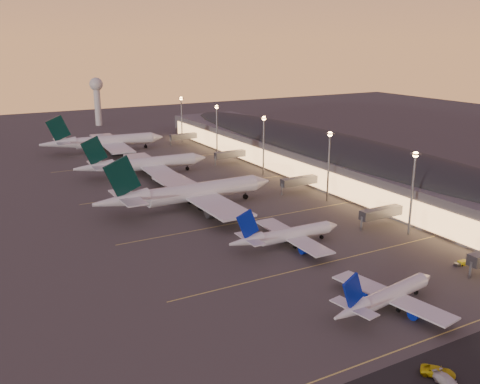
{
  "coord_description": "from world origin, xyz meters",
  "views": [
    {
      "loc": [
        -83.85,
        -109.06,
        57.69
      ],
      "look_at": [
        2.0,
        45.0,
        7.0
      ],
      "focal_mm": 40.0,
      "sensor_mm": 36.0,
      "label": 1
    }
  ],
  "objects_px": {
    "airliner_wide_far": "(104,142)",
    "service_van_b": "(438,372)",
    "airliner_narrow_north": "(286,235)",
    "radar_tower": "(97,93)",
    "airliner_narrow_south": "(386,297)",
    "airliner_wide_mid": "(143,164)",
    "baggage_tug_b": "(461,263)",
    "airliner_wide_near": "(188,193)",
    "service_van_c": "(448,382)"
  },
  "relations": [
    {
      "from": "airliner_wide_near",
      "to": "airliner_wide_mid",
      "type": "distance_m",
      "value": 53.68
    },
    {
      "from": "airliner_wide_mid",
      "to": "radar_tower",
      "type": "bearing_deg",
      "value": 84.97
    },
    {
      "from": "airliner_wide_near",
      "to": "service_van_b",
      "type": "relative_size",
      "value": 11.14
    },
    {
      "from": "airliner_wide_near",
      "to": "airliner_wide_far",
      "type": "relative_size",
      "value": 1.03
    },
    {
      "from": "airliner_narrow_south",
      "to": "airliner_narrow_north",
      "type": "distance_m",
      "value": 41.98
    },
    {
      "from": "airliner_narrow_south",
      "to": "baggage_tug_b",
      "type": "height_order",
      "value": "airliner_narrow_south"
    },
    {
      "from": "airliner_narrow_south",
      "to": "service_van_c",
      "type": "bearing_deg",
      "value": -121.1
    },
    {
      "from": "airliner_narrow_south",
      "to": "airliner_narrow_north",
      "type": "bearing_deg",
      "value": 78.25
    },
    {
      "from": "baggage_tug_b",
      "to": "service_van_b",
      "type": "relative_size",
      "value": 0.65
    },
    {
      "from": "airliner_wide_mid",
      "to": "baggage_tug_b",
      "type": "relative_size",
      "value": 15.24
    },
    {
      "from": "service_van_b",
      "to": "radar_tower",
      "type": "bearing_deg",
      "value": 45.85
    },
    {
      "from": "airliner_narrow_south",
      "to": "airliner_wide_far",
      "type": "distance_m",
      "value": 201.15
    },
    {
      "from": "airliner_wide_far",
      "to": "baggage_tug_b",
      "type": "height_order",
      "value": "airliner_wide_far"
    },
    {
      "from": "radar_tower",
      "to": "baggage_tug_b",
      "type": "distance_m",
      "value": 285.08
    },
    {
      "from": "airliner_narrow_north",
      "to": "service_van_b",
      "type": "distance_m",
      "value": 65.55
    },
    {
      "from": "airliner_wide_near",
      "to": "radar_tower",
      "type": "xyz_separation_m",
      "value": [
        22.12,
        203.09,
        16.35
      ]
    },
    {
      "from": "airliner_wide_near",
      "to": "service_van_c",
      "type": "relative_size",
      "value": 11.19
    },
    {
      "from": "airliner_narrow_north",
      "to": "airliner_wide_mid",
      "type": "height_order",
      "value": "airliner_wide_mid"
    },
    {
      "from": "airliner_narrow_north",
      "to": "airliner_narrow_south",
      "type": "bearing_deg",
      "value": -91.18
    },
    {
      "from": "airliner_narrow_north",
      "to": "service_van_b",
      "type": "xyz_separation_m",
      "value": [
        -10.93,
        -64.59,
        -2.54
      ]
    },
    {
      "from": "airliner_narrow_south",
      "to": "service_van_b",
      "type": "xyz_separation_m",
      "value": [
        -9.25,
        -22.64,
        -2.27
      ]
    },
    {
      "from": "airliner_wide_far",
      "to": "baggage_tug_b",
      "type": "distance_m",
      "value": 197.41
    },
    {
      "from": "airliner_wide_near",
      "to": "service_van_b",
      "type": "distance_m",
      "value": 111.35
    },
    {
      "from": "airliner_wide_mid",
      "to": "radar_tower",
      "type": "height_order",
      "value": "radar_tower"
    },
    {
      "from": "airliner_wide_near",
      "to": "airliner_wide_far",
      "type": "bearing_deg",
      "value": 88.91
    },
    {
      "from": "airliner_wide_far",
      "to": "service_van_b",
      "type": "height_order",
      "value": "airliner_wide_far"
    },
    {
      "from": "airliner_narrow_north",
      "to": "baggage_tug_b",
      "type": "relative_size",
      "value": 9.36
    },
    {
      "from": "airliner_wide_far",
      "to": "baggage_tug_b",
      "type": "relative_size",
      "value": 16.63
    },
    {
      "from": "airliner_narrow_south",
      "to": "airliner_wide_far",
      "type": "height_order",
      "value": "airliner_wide_far"
    },
    {
      "from": "airliner_narrow_south",
      "to": "airliner_wide_mid",
      "type": "relative_size",
      "value": 0.57
    },
    {
      "from": "airliner_wide_near",
      "to": "baggage_tug_b",
      "type": "height_order",
      "value": "airliner_wide_near"
    },
    {
      "from": "airliner_narrow_north",
      "to": "radar_tower",
      "type": "xyz_separation_m",
      "value": [
        12.15,
        249.75,
        18.5
      ]
    },
    {
      "from": "radar_tower",
      "to": "baggage_tug_b",
      "type": "height_order",
      "value": "radar_tower"
    },
    {
      "from": "airliner_narrow_south",
      "to": "airliner_wide_near",
      "type": "xyz_separation_m",
      "value": [
        -8.28,
        88.61,
        2.42
      ]
    },
    {
      "from": "airliner_narrow_south",
      "to": "airliner_wide_near",
      "type": "bearing_deg",
      "value": 85.88
    },
    {
      "from": "airliner_wide_near",
      "to": "radar_tower",
      "type": "relative_size",
      "value": 2.06
    },
    {
      "from": "airliner_wide_near",
      "to": "radar_tower",
      "type": "height_order",
      "value": "radar_tower"
    },
    {
      "from": "airliner_wide_near",
      "to": "airliner_wide_far",
      "type": "height_order",
      "value": "airliner_wide_near"
    },
    {
      "from": "radar_tower",
      "to": "baggage_tug_b",
      "type": "xyz_separation_m",
      "value": [
        20.95,
        -283.51,
        -21.36
      ]
    },
    {
      "from": "service_van_b",
      "to": "airliner_wide_mid",
      "type": "bearing_deg",
      "value": 48.97
    },
    {
      "from": "airliner_narrow_north",
      "to": "service_van_b",
      "type": "height_order",
      "value": "airliner_narrow_north"
    },
    {
      "from": "airliner_narrow_north",
      "to": "airliner_wide_mid",
      "type": "distance_m",
      "value": 100.61
    },
    {
      "from": "airliner_wide_near",
      "to": "airliner_wide_mid",
      "type": "relative_size",
      "value": 1.13
    },
    {
      "from": "airliner_wide_far",
      "to": "airliner_wide_mid",
      "type": "bearing_deg",
      "value": -85.48
    },
    {
      "from": "airliner_narrow_north",
      "to": "airliner_wide_far",
      "type": "distance_m",
      "value": 159.32
    },
    {
      "from": "baggage_tug_b",
      "to": "service_van_c",
      "type": "bearing_deg",
      "value": -139.29
    },
    {
      "from": "airliner_narrow_north",
      "to": "radar_tower",
      "type": "bearing_deg",
      "value": 88.33
    },
    {
      "from": "airliner_narrow_north",
      "to": "service_van_c",
      "type": "distance_m",
      "value": 68.65
    },
    {
      "from": "service_van_b",
      "to": "service_van_c",
      "type": "distance_m",
      "value": 3.12
    },
    {
      "from": "radar_tower",
      "to": "airliner_wide_near",
      "type": "bearing_deg",
      "value": -96.21
    }
  ]
}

